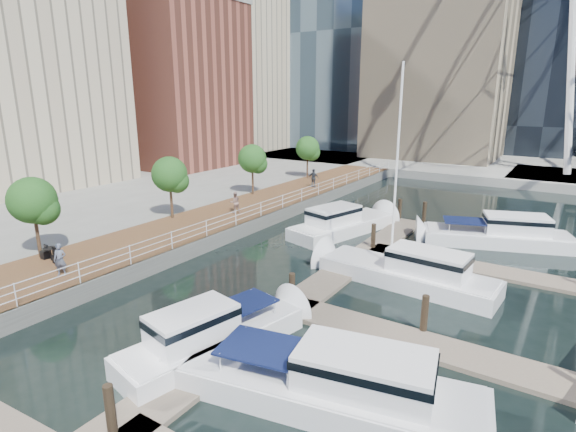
# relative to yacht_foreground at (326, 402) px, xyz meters

# --- Properties ---
(ground) EXTENTS (520.00, 520.00, 0.00)m
(ground) POSITION_rel_yacht_foreground_xyz_m (-7.60, -2.85, 0.00)
(ground) COLOR black
(ground) RESTS_ON ground
(boardwalk) EXTENTS (6.00, 60.00, 1.00)m
(boardwalk) POSITION_rel_yacht_foreground_xyz_m (-16.60, 12.15, 0.50)
(boardwalk) COLOR brown
(boardwalk) RESTS_ON ground
(seawall) EXTENTS (0.25, 60.00, 1.00)m
(seawall) POSITION_rel_yacht_foreground_xyz_m (-13.60, 12.15, 0.50)
(seawall) COLOR #595954
(seawall) RESTS_ON ground
(land_inland) EXTENTS (48.00, 90.00, 1.00)m
(land_inland) POSITION_rel_yacht_foreground_xyz_m (-43.60, 12.15, 0.50)
(land_inland) COLOR gray
(land_inland) RESTS_ON ground
(land_far) EXTENTS (200.00, 114.00, 1.00)m
(land_far) POSITION_rel_yacht_foreground_xyz_m (-7.60, 99.15, 0.50)
(land_far) COLOR gray
(land_far) RESTS_ON ground
(railing) EXTENTS (0.10, 60.00, 1.05)m
(railing) POSITION_rel_yacht_foreground_xyz_m (-13.70, 12.15, 1.52)
(railing) COLOR white
(railing) RESTS_ON boardwalk
(floating_docks) EXTENTS (16.00, 34.00, 2.60)m
(floating_docks) POSITION_rel_yacht_foreground_xyz_m (0.36, 7.13, 0.49)
(floating_docks) COLOR #6D6051
(floating_docks) RESTS_ON ground
(midrise_condos) EXTENTS (19.00, 67.00, 28.00)m
(midrise_condos) POSITION_rel_yacht_foreground_xyz_m (-41.17, 23.97, 13.42)
(midrise_condos) COLOR #BCAD8E
(midrise_condos) RESTS_ON ground
(street_trees) EXTENTS (2.60, 42.60, 4.60)m
(street_trees) POSITION_rel_yacht_foreground_xyz_m (-19.00, 11.15, 4.29)
(street_trees) COLOR #3F2B1C
(street_trees) RESTS_ON ground
(yacht_foreground) EXTENTS (11.50, 5.03, 2.15)m
(yacht_foreground) POSITION_rel_yacht_foreground_xyz_m (0.00, 0.00, 0.00)
(yacht_foreground) COLOR silver
(yacht_foreground) RESTS_ON ground
(pedestrian_near) EXTENTS (0.74, 0.69, 1.69)m
(pedestrian_near) POSITION_rel_yacht_foreground_xyz_m (-15.42, 0.25, 1.85)
(pedestrian_near) COLOR #51596C
(pedestrian_near) RESTS_ON boardwalk
(pedestrian_mid) EXTENTS (0.97, 1.02, 1.67)m
(pedestrian_mid) POSITION_rel_yacht_foreground_xyz_m (-15.99, 14.87, 1.84)
(pedestrian_mid) COLOR gray
(pedestrian_mid) RESTS_ON boardwalk
(pedestrian_far) EXTENTS (1.10, 0.51, 1.84)m
(pedestrian_far) POSITION_rel_yacht_foreground_xyz_m (-15.83, 26.98, 1.92)
(pedestrian_far) COLOR #383C46
(pedestrian_far) RESTS_ON boardwalk
(moored_yachts) EXTENTS (24.16, 36.92, 11.50)m
(moored_yachts) POSITION_rel_yacht_foreground_xyz_m (0.40, 10.19, 0.00)
(moored_yachts) COLOR white
(moored_yachts) RESTS_ON ground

